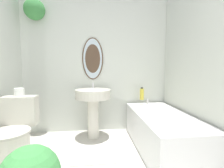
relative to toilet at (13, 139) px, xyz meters
name	(u,v)px	position (x,y,z in m)	size (l,w,h in m)	color
wall_back	(92,59)	(0.89, 0.99, 0.95)	(2.60, 0.32, 2.40)	silver
toilet	(13,139)	(0.00, 0.00, 0.00)	(0.43, 0.59, 0.77)	beige
pedestal_sink	(93,102)	(0.90, 0.66, 0.27)	(0.56, 0.56, 0.88)	beige
bathtub	(162,131)	(1.84, 0.19, -0.06)	(0.69, 1.48, 0.57)	silver
shampoo_bottle	(142,94)	(1.73, 0.81, 0.35)	(0.07, 0.07, 0.22)	gold
bath_mat	(93,156)	(0.90, 0.08, -0.31)	(0.53, 0.38, 0.02)	silver
toilet_paper_roll	(19,92)	(0.00, 0.21, 0.50)	(0.11, 0.11, 0.10)	white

